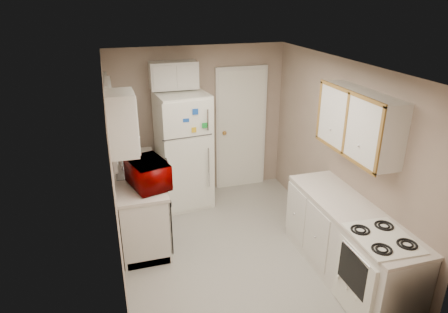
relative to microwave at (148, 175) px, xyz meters
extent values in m
plane|color=beige|center=(0.99, -0.44, -1.05)|extent=(3.80, 3.80, 0.00)
plane|color=white|center=(0.99, -0.44, 1.35)|extent=(3.80, 3.80, 0.00)
plane|color=tan|center=(-0.41, -0.44, 0.15)|extent=(3.80, 3.80, 0.00)
plane|color=tan|center=(2.39, -0.44, 0.15)|extent=(3.80, 3.80, 0.00)
plane|color=tan|center=(0.99, 1.46, 0.15)|extent=(2.80, 2.80, 0.00)
plane|color=tan|center=(0.99, -2.34, 0.15)|extent=(2.80, 2.80, 0.00)
cube|color=silver|center=(-0.11, 0.46, -0.60)|extent=(0.60, 1.80, 0.90)
cube|color=black|center=(0.18, -0.14, -0.56)|extent=(0.03, 0.58, 0.72)
cube|color=gray|center=(-0.11, 0.61, -0.19)|extent=(0.54, 0.74, 0.16)
imported|color=#7A0000|center=(0.00, 0.00, 0.00)|extent=(0.66, 0.48, 0.40)
imported|color=beige|center=(-0.16, 0.87, -0.05)|extent=(0.09, 0.09, 0.20)
cube|color=silver|center=(-0.37, 0.61, 0.55)|extent=(0.10, 0.98, 1.08)
cube|color=silver|center=(-0.26, -0.22, 0.75)|extent=(0.30, 0.45, 0.70)
cube|color=white|center=(0.65, 1.09, -0.16)|extent=(0.81, 0.79, 1.78)
cube|color=silver|center=(0.59, 1.31, 0.95)|extent=(0.70, 0.30, 0.40)
cube|color=white|center=(1.69, 1.42, -0.03)|extent=(0.86, 0.06, 2.08)
cube|color=silver|center=(2.09, -1.24, -0.60)|extent=(0.60, 2.00, 0.90)
cube|color=white|center=(2.05, -1.82, -0.65)|extent=(0.57, 0.69, 0.81)
cube|color=silver|center=(2.24, -0.94, 0.75)|extent=(0.30, 1.20, 0.70)
camera|label=1|loc=(-0.38, -4.53, 2.08)|focal=32.00mm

